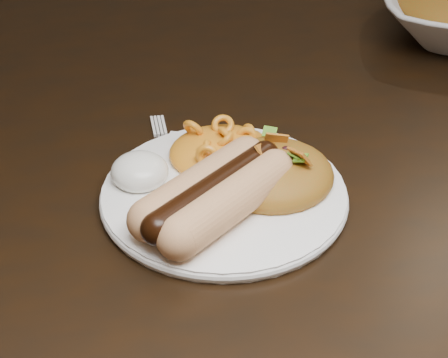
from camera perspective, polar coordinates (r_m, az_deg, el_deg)
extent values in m
cube|color=black|center=(0.68, 6.22, 2.92)|extent=(1.60, 0.90, 0.04)
cylinder|color=white|center=(0.57, 0.00, -1.26)|extent=(0.21, 0.21, 0.01)
cylinder|color=#FAA766|center=(0.52, -0.44, -2.27)|extent=(0.11, 0.10, 0.03)
cylinder|color=#FAA766|center=(0.54, -1.04, -0.24)|extent=(0.11, 0.10, 0.03)
cylinder|color=black|center=(0.53, -0.75, -0.88)|extent=(0.11, 0.10, 0.03)
ellipsoid|color=orange|center=(0.59, -0.18, 3.35)|extent=(0.11, 0.10, 0.04)
ellipsoid|color=white|center=(0.57, -7.08, 1.18)|extent=(0.06, 0.06, 0.03)
ellipsoid|color=#BC3007|center=(0.57, 4.01, 0.95)|extent=(0.10, 0.10, 0.04)
cube|color=white|center=(0.61, -4.82, 1.39)|extent=(0.07, 0.14, 0.00)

